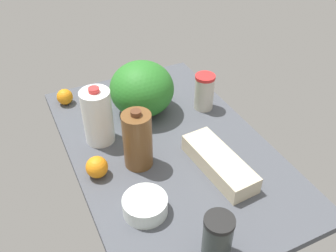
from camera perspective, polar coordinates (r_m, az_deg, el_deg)
name	(u,v)px	position (r cm, az deg, el deg)	size (l,w,h in cm)	color
countertop	(168,148)	(153.43, 0.00, -3.39)	(120.00, 76.00, 3.00)	#474B53
watermelon	(141,89)	(164.86, -4.13, 5.64)	(28.25, 28.25, 24.04)	#297526
egg_carton	(219,163)	(141.13, 7.77, -5.59)	(33.93, 11.87, 6.83)	beige
chocolate_milk_jug	(138,140)	(137.59, -4.66, -2.13)	(10.89, 10.89, 24.61)	brown
mixing_bowl	(145,205)	(126.69, -3.51, -12.00)	(15.12, 15.12, 5.97)	silver
tumbler_cup	(204,92)	(169.91, 5.55, 5.22)	(8.99, 8.99, 16.88)	beige
milk_jug	(98,116)	(150.81, -10.68, 1.44)	(11.98, 11.98, 25.01)	white
shaker_bottle	(218,237)	(113.88, 7.56, -16.40)	(9.07, 9.07, 15.62)	#323937
orange_loose	(65,97)	(180.88, -15.45, 4.31)	(7.38, 7.38, 7.38)	orange
lemon_by_jug	(143,72)	(194.13, -3.78, 8.21)	(7.68, 7.68, 7.68)	yellow
orange_far_back	(97,167)	(139.70, -10.78, -6.16)	(8.20, 8.20, 8.20)	orange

